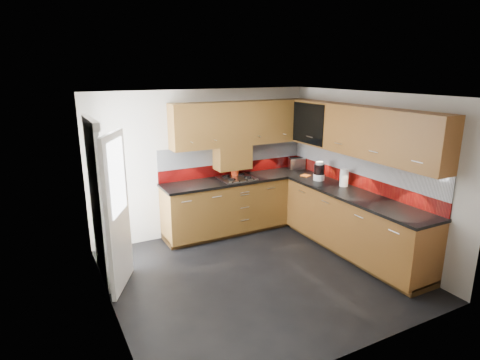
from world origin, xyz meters
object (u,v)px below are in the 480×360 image
utensil_pot (235,170)px  gas_hob (237,178)px  food_processor (319,172)px  toaster (297,163)px

utensil_pot → gas_hob: bearing=-106.2°
gas_hob → food_processor: food_processor is taller
toaster → food_processor: 0.83m
utensil_pot → toaster: size_ratio=1.45×
utensil_pot → toaster: bearing=-2.6°
gas_hob → toaster: bearing=5.4°
toaster → gas_hob: bearing=-174.6°
utensil_pot → toaster: (1.25, -0.06, -0.00)m
toaster → food_processor: food_processor is taller
utensil_pot → toaster: 1.25m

